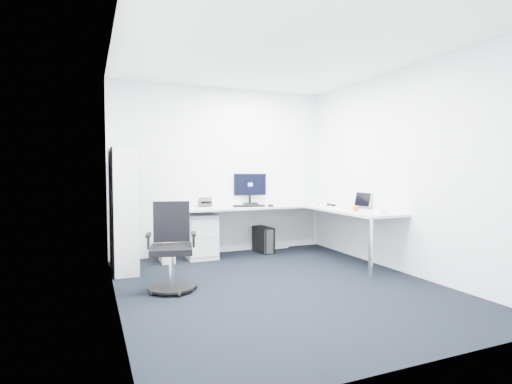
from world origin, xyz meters
name	(u,v)px	position (x,y,z in m)	size (l,w,h in m)	color
ground	(279,286)	(0.00, 0.00, 0.00)	(4.20, 4.20, 0.00)	black
ceiling	(279,53)	(0.00, 0.00, 2.70)	(4.20, 4.20, 0.00)	white
wall_back	(223,171)	(0.00, 2.10, 1.35)	(3.60, 0.02, 2.70)	white
wall_front	(416,172)	(0.00, -2.10, 1.35)	(3.60, 0.02, 2.70)	white
wall_left	(115,171)	(-1.80, 0.00, 1.35)	(0.02, 4.20, 2.70)	white
wall_right	(400,171)	(1.80, 0.00, 1.35)	(0.02, 4.20, 2.70)	white
l_desk	(271,232)	(0.55, 1.40, 0.39)	(2.70, 1.51, 0.79)	silver
drawer_pedestal	(200,236)	(-0.46, 1.83, 0.34)	(0.44, 0.55, 0.68)	silver
bookshelf	(123,210)	(-1.62, 1.45, 0.83)	(0.32, 0.83, 1.65)	silver
task_chair	(171,247)	(-1.20, 0.29, 0.50)	(0.56, 0.56, 1.00)	black
black_pc_tower	(263,240)	(0.60, 1.81, 0.21)	(0.19, 0.43, 0.42)	black
beige_pc_tower	(166,248)	(-1.00, 1.77, 0.20)	(0.19, 0.43, 0.41)	beige
power_strip	(279,247)	(0.98, 2.00, 0.02)	(0.36, 0.06, 0.04)	white
monitor	(250,188)	(0.45, 2.03, 1.05)	(0.55, 0.18, 0.53)	black
black_keyboard	(249,206)	(0.26, 1.61, 0.80)	(0.49, 0.17, 0.02)	black
mouse	(271,206)	(0.58, 1.49, 0.80)	(0.06, 0.10, 0.03)	black
desk_phone	(205,202)	(-0.36, 1.90, 0.86)	(0.20, 0.20, 0.14)	#27272A
laptop	(351,200)	(1.54, 0.71, 0.92)	(0.36, 0.35, 0.26)	silver
white_keyboard	(340,209)	(1.32, 0.69, 0.80)	(0.12, 0.42, 0.01)	white
headphones	(331,204)	(1.54, 1.25, 0.81)	(0.11, 0.18, 0.05)	black
orange_fruit	(356,208)	(1.39, 0.40, 0.83)	(0.08, 0.08, 0.08)	orange
tissue_box	(381,211)	(1.45, -0.03, 0.82)	(0.11, 0.20, 0.07)	white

